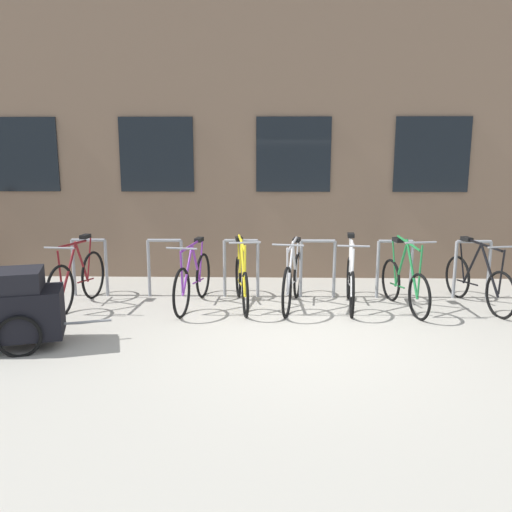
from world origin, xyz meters
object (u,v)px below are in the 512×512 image
Objects in this scene: bicycle_black at (478,281)px; bicycle_green at (404,284)px; bicycle_maroon at (78,280)px; bicycle_purple at (193,280)px; bicycle_white at (350,281)px; bicycle_yellow at (242,281)px; bike_trailer at (20,307)px; bicycle_silver at (293,280)px.

bicycle_black is 1.13m from bicycle_green.
bicycle_black is (5.91, 0.14, -0.03)m from bicycle_maroon.
bicycle_purple is 1.07× the size of bicycle_white.
bicycle_yellow is 1.15× the size of bike_trailer.
bike_trailer is at bearing -161.19° from bicycle_green.
bike_trailer is (-2.50, -1.78, 0.11)m from bicycle_yellow.
bicycle_purple is 2.33m from bicycle_white.
bicycle_black is 1.88m from bicycle_white.
bicycle_maroon reaches higher than bicycle_black.
bicycle_black is at bearing 16.82° from bike_trailer.
bike_trailer is at bearing -156.73° from bicycle_white.
bicycle_silver is 3.70m from bike_trailer.
bicycle_silver is at bearing 176.19° from bicycle_green.
bicycle_silver reaches higher than bicycle_black.
bicycle_silver is at bearing -1.22° from bicycle_yellow.
bicycle_black is (2.74, 0.04, -0.02)m from bicycle_silver.
bicycle_maroon is 4.80m from bicycle_green.
bicycle_yellow is at bearing 177.01° from bicycle_green.
bicycle_purple is 1.09× the size of bicycle_green.
bicycle_yellow is 3.07m from bike_trailer.
bicycle_green is 1.09× the size of bike_trailer.
bicycle_yellow reaches higher than bike_trailer.
bicycle_maroon is 1.01× the size of bicycle_black.
bicycle_green is at bearing -3.81° from bicycle_silver.
bicycle_white is 4.47m from bike_trailer.
bicycle_green reaches higher than bicycle_silver.
bicycle_green is at bearing -1.57° from bicycle_purple.
bicycle_yellow is 1.06× the size of bicycle_green.
bicycle_maroon reaches higher than bike_trailer.
bicycle_green is at bearing -2.99° from bicycle_yellow.
bicycle_yellow is at bearing -179.56° from bicycle_black.
bicycle_silver is 3.18m from bicycle_maroon.
bicycle_silver reaches higher than bicycle_purple.
bicycle_white is (-1.88, -0.04, -0.00)m from bicycle_black.
bicycle_silver is 2.74m from bicycle_black.
bicycle_yellow reaches higher than bicycle_maroon.
bicycle_purple is at bearing -179.11° from bicycle_silver.
bicycle_maroon is 1.09× the size of bicycle_green.
bicycle_yellow is 0.72m from bicycle_purple.
bicycle_maroon is 0.99× the size of bicycle_purple.
bicycle_white is (0.85, -0.00, -0.02)m from bicycle_silver.
bicycle_maroon is at bearing 87.37° from bike_trailer.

